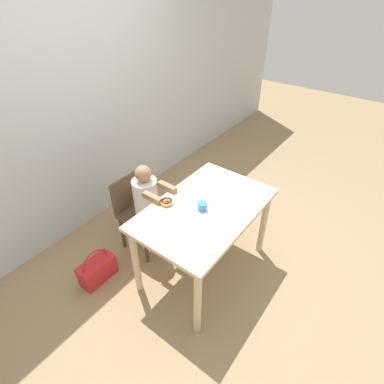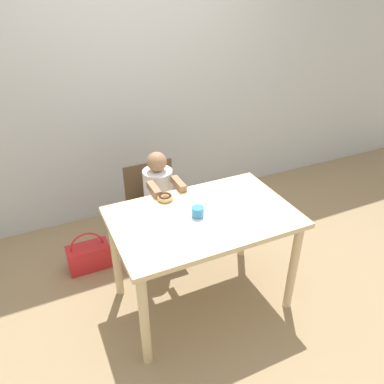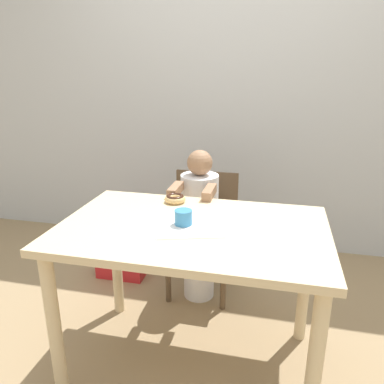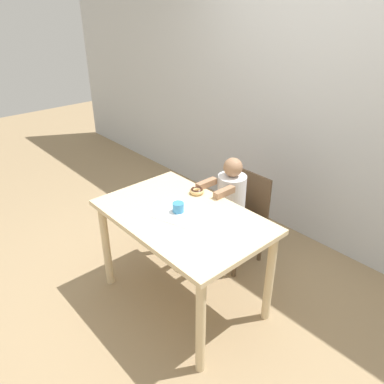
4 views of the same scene
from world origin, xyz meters
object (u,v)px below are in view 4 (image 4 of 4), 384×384
at_px(chair, 239,215).
at_px(handbag, 193,218).
at_px(child_figure, 230,213).
at_px(donut, 197,191).
at_px(cup, 178,208).

height_order(chair, handbag, chair).
height_order(child_figure, donut, child_figure).
bearing_deg(child_figure, donut, -101.36).
xyz_separation_m(chair, donut, (-0.06, -0.43, 0.36)).
bearing_deg(child_figure, cup, -84.91).
xyz_separation_m(chair, child_figure, (-0.00, -0.11, 0.07)).
distance_m(donut, handbag, 0.96).
height_order(chair, cup, cup).
bearing_deg(donut, handbag, 140.95).
bearing_deg(cup, child_figure, 95.09).
bearing_deg(cup, handbag, 132.21).
relative_size(chair, handbag, 2.26).
height_order(child_figure, cup, child_figure).
bearing_deg(handbag, chair, -0.42).
bearing_deg(handbag, donut, -39.05).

